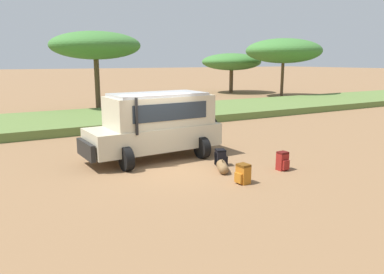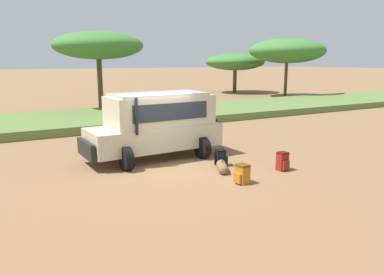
{
  "view_description": "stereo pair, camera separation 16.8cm",
  "coord_description": "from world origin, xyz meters",
  "views": [
    {
      "loc": [
        -5.45,
        -11.22,
        3.62
      ],
      "look_at": [
        0.86,
        -0.16,
        1.0
      ],
      "focal_mm": 35.0,
      "sensor_mm": 36.0,
      "label": 1
    },
    {
      "loc": [
        -5.3,
        -11.3,
        3.62
      ],
      "look_at": [
        0.86,
        -0.16,
        1.0
      ],
      "focal_mm": 35.0,
      "sensor_mm": 36.0,
      "label": 2
    }
  ],
  "objects": [
    {
      "name": "ground_plane",
      "position": [
        0.0,
        0.0,
        0.0
      ],
      "size": [
        320.0,
        320.0,
        0.0
      ],
      "primitive_type": "plane",
      "color": "olive"
    },
    {
      "name": "grass_bank",
      "position": [
        0.0,
        10.51,
        0.22
      ],
      "size": [
        120.0,
        7.0,
        0.44
      ],
      "color": "#5B7538",
      "rests_on": "ground_plane"
    },
    {
      "name": "safari_vehicle",
      "position": [
        0.2,
        1.36,
        1.29
      ],
      "size": [
        5.4,
        2.89,
        2.44
      ],
      "color": "beige",
      "rests_on": "ground_plane"
    },
    {
      "name": "backpack_beside_front_wheel",
      "position": [
        1.18,
        -2.68,
        0.29
      ],
      "size": [
        0.43,
        0.4,
        0.59
      ],
      "color": "#B26619",
      "rests_on": "ground_plane"
    },
    {
      "name": "backpack_cluster_center",
      "position": [
        1.67,
        -0.76,
        0.29
      ],
      "size": [
        0.48,
        0.46,
        0.59
      ],
      "color": "black",
      "rests_on": "ground_plane"
    },
    {
      "name": "backpack_near_rear_wheel",
      "position": [
        3.18,
        -2.22,
        0.31
      ],
      "size": [
        0.35,
        0.4,
        0.63
      ],
      "color": "maroon",
      "rests_on": "ground_plane"
    },
    {
      "name": "duffel_bag_low_black_case",
      "position": [
        1.32,
        -1.38,
        0.16
      ],
      "size": [
        0.6,
        0.88,
        0.43
      ],
      "color": "brown",
      "rests_on": "ground_plane"
    },
    {
      "name": "acacia_tree_left_mid",
      "position": [
        1.7,
        14.43,
        4.58
      ],
      "size": [
        6.01,
        6.14,
        5.53
      ],
      "color": "brown",
      "rests_on": "ground_plane"
    },
    {
      "name": "acacia_tree_centre_back",
      "position": [
        19.61,
        23.75,
        3.44
      ],
      "size": [
        6.84,
        6.21,
        4.39
      ],
      "color": "brown",
      "rests_on": "ground_plane"
    },
    {
      "name": "acacia_tree_right_mid",
      "position": [
        21.01,
        17.02,
        4.52
      ],
      "size": [
        7.45,
        7.3,
        5.72
      ],
      "color": "brown",
      "rests_on": "ground_plane"
    }
  ]
}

